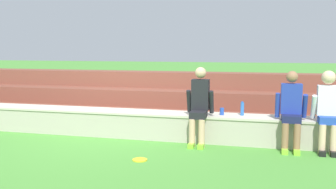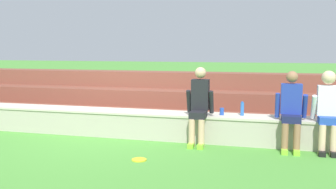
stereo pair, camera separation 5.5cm
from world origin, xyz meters
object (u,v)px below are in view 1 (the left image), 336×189
Objects in this scene: water_bottle_center_gap at (242,109)px; person_left_of_center at (199,104)px; person_right_of_center at (328,109)px; person_center at (291,109)px; plastic_cup_middle at (222,111)px; frisbee at (140,160)px.

person_left_of_center is at bearing -157.27° from water_bottle_center_gap.
person_right_of_center is (2.13, 0.01, 0.01)m from person_left_of_center.
person_left_of_center is at bearing -179.84° from person_center.
person_left_of_center reaches higher than water_bottle_center_gap.
person_left_of_center is 0.80m from water_bottle_center_gap.
water_bottle_center_gap is at bearing 5.93° from plastic_cup_middle.
plastic_cup_middle is (-1.76, 0.26, -0.16)m from person_right_of_center.
person_right_of_center reaches higher than frisbee.
plastic_cup_middle is at bearing 171.59° from person_right_of_center.
person_left_of_center is 1.56m from person_center.
person_right_of_center is 1.79m from plastic_cup_middle.
person_left_of_center is 10.67× the size of plastic_cup_middle.
frisbee is at bearing -156.79° from person_right_of_center.
water_bottle_center_gap is 1.10× the size of frisbee.
person_center reaches higher than plastic_cup_middle.
person_right_of_center is at bearing -8.41° from plastic_cup_middle.
frisbee is at bearing -126.29° from plastic_cup_middle.
person_left_of_center is at bearing -144.03° from plastic_cup_middle.
person_right_of_center is at bearing -12.04° from water_bottle_center_gap.
person_center reaches higher than water_bottle_center_gap.
person_left_of_center is at bearing -179.72° from person_right_of_center.
person_right_of_center is 5.85× the size of frisbee.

